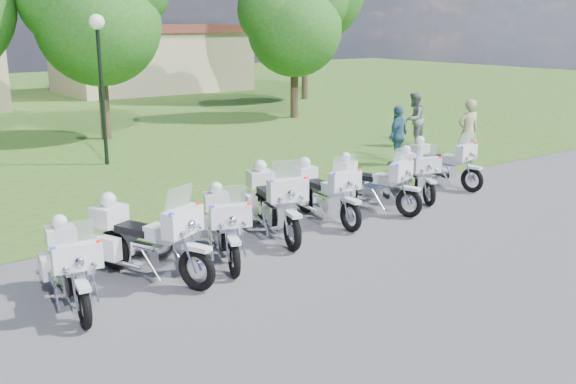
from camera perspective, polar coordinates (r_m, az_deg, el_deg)
ground at (r=11.50m, az=0.42°, el=-6.40°), size 100.00×100.00×0.00m
motorcycle_0 at (r=10.27m, az=-18.81°, el=-6.12°), size 0.92×2.23×1.50m
motorcycle_1 at (r=10.91m, az=-12.56°, el=-3.99°), size 1.47×2.35×1.69m
motorcycle_2 at (r=11.64m, az=-5.76°, el=-2.86°), size 1.24×2.19×1.53m
motorcycle_3 at (r=12.88m, az=-1.33°, el=-0.75°), size 1.23×2.47×1.69m
motorcycle_4 at (r=13.85m, az=3.17°, el=0.09°), size 0.82×2.31×1.55m
motorcycle_5 at (r=14.72m, az=7.44°, el=0.85°), size 1.16×2.23×1.54m
motorcycle_6 at (r=16.07m, az=11.25°, el=1.68°), size 1.23×1.97×1.42m
motorcycle_7 at (r=17.30m, az=13.46°, el=2.60°), size 0.91×2.24×1.51m
lamp_post at (r=19.86m, az=-16.44°, el=11.75°), size 0.44×0.44×4.42m
tree_2 at (r=24.48m, az=-16.69°, el=15.16°), size 5.19×4.43×6.93m
tree_3 at (r=29.13m, az=0.49°, el=15.06°), size 4.89×4.17×6.52m
building_east at (r=42.40m, az=-12.05°, el=11.61°), size 11.44×7.28×4.10m
bystander_a at (r=20.34m, az=15.70°, el=5.20°), size 0.81×0.66×1.93m
bystander_b at (r=22.83m, az=11.12°, el=6.36°), size 1.10×0.99×1.86m
bystander_c at (r=19.57m, az=9.75°, el=4.97°), size 1.14×0.77×1.79m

